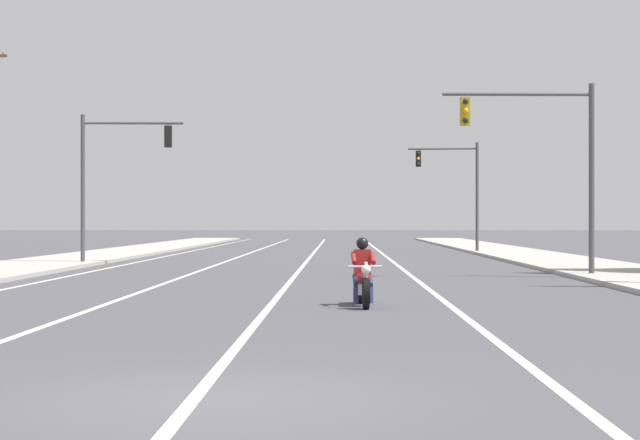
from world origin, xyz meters
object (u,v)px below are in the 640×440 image
at_px(motorcycle_with_rider, 363,279).
at_px(traffic_signal_near_right, 548,149).
at_px(traffic_signal_near_left, 111,167).
at_px(traffic_signal_mid_right, 458,181).

distance_m(motorcycle_with_rider, traffic_signal_near_right, 13.59).
xyz_separation_m(motorcycle_with_rider, traffic_signal_near_right, (6.16, 11.59, 3.51)).
bearing_deg(motorcycle_with_rider, traffic_signal_near_right, 61.99).
relative_size(traffic_signal_near_right, traffic_signal_near_left, 1.00).
xyz_separation_m(motorcycle_with_rider, traffic_signal_mid_right, (6.09, 37.50, 3.45)).
height_order(traffic_signal_near_left, traffic_signal_mid_right, same).
relative_size(motorcycle_with_rider, traffic_signal_near_left, 0.35).
bearing_deg(traffic_signal_mid_right, traffic_signal_near_right, -89.83).
xyz_separation_m(traffic_signal_near_right, traffic_signal_near_left, (-16.08, 9.83, -0.04)).
bearing_deg(traffic_signal_near_left, motorcycle_with_rider, -65.15).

